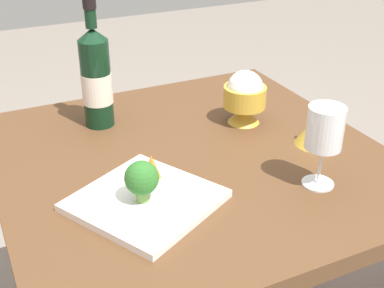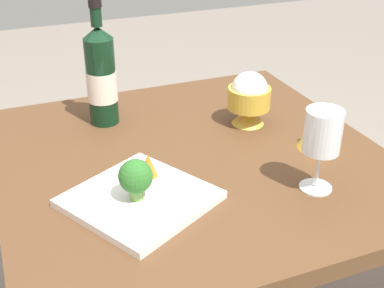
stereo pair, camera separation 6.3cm
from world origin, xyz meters
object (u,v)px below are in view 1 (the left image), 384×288
at_px(wine_bottle, 96,78).
at_px(rice_bowl, 245,96).
at_px(rice_bowl_lid, 317,130).
at_px(carrot_garnish_left, 151,166).
at_px(wine_glass, 325,130).
at_px(broccoli_floret, 142,179).
at_px(serving_plate, 145,201).

xyz_separation_m(wine_bottle, rice_bowl, (0.15, 0.34, -0.05)).
distance_m(rice_bowl_lid, carrot_garnish_left, 0.42).
relative_size(wine_bottle, rice_bowl, 2.30).
bearing_deg(wine_glass, rice_bowl_lid, 144.39).
distance_m(wine_glass, broccoli_floret, 0.38).
xyz_separation_m(serving_plate, broccoli_floret, (0.01, -0.01, 0.06)).
distance_m(serving_plate, carrot_garnish_left, 0.08).
xyz_separation_m(rice_bowl, serving_plate, (0.24, -0.37, -0.07)).
bearing_deg(wine_glass, wine_bottle, -145.37).
xyz_separation_m(rice_bowl_lid, serving_plate, (0.06, -0.46, -0.03)).
relative_size(rice_bowl, carrot_garnish_left, 2.70).
height_order(rice_bowl_lid, serving_plate, rice_bowl_lid).
height_order(wine_glass, serving_plate, wine_glass).
relative_size(wine_bottle, serving_plate, 0.96).
height_order(wine_glass, carrot_garnish_left, wine_glass).
xyz_separation_m(rice_bowl_lid, carrot_garnish_left, (-0.00, -0.42, 0.00)).
relative_size(rice_bowl, broccoli_floret, 1.65).
bearing_deg(wine_glass, rice_bowl, 177.82).
bearing_deg(serving_plate, broccoli_floret, -44.77).
xyz_separation_m(wine_bottle, broccoli_floret, (0.40, -0.03, -0.06)).
bearing_deg(rice_bowl, serving_plate, -56.73).
relative_size(serving_plate, broccoli_floret, 3.94).
bearing_deg(wine_glass, carrot_garnish_left, -115.96).
relative_size(rice_bowl_lid, carrot_garnish_left, 1.90).
distance_m(wine_bottle, rice_bowl, 0.38).
height_order(broccoli_floret, carrot_garnish_left, broccoli_floret).
xyz_separation_m(rice_bowl, carrot_garnish_left, (0.18, -0.33, -0.03)).
relative_size(wine_glass, carrot_garnish_left, 3.40).
bearing_deg(broccoli_floret, rice_bowl_lid, 98.37).
xyz_separation_m(wine_bottle, wine_glass, (0.48, 0.33, 0.00)).
relative_size(wine_glass, broccoli_floret, 2.09).
distance_m(rice_bowl, carrot_garnish_left, 0.37).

